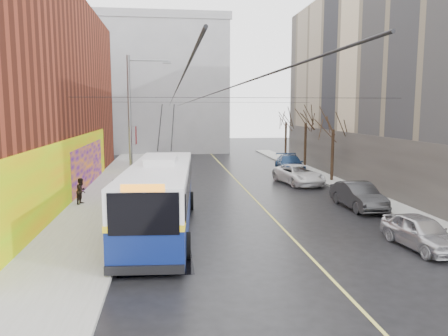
# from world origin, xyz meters

# --- Properties ---
(ground) EXTENTS (140.00, 140.00, 0.00)m
(ground) POSITION_xyz_m (0.00, 0.00, 0.00)
(ground) COLOR black
(ground) RESTS_ON ground
(sidewalk_left) EXTENTS (4.00, 60.00, 0.15)m
(sidewalk_left) POSITION_xyz_m (-8.00, 12.00, 0.07)
(sidewalk_left) COLOR gray
(sidewalk_left) RESTS_ON ground
(sidewalk_right) EXTENTS (2.00, 60.00, 0.15)m
(sidewalk_right) POSITION_xyz_m (9.00, 12.00, 0.07)
(sidewalk_right) COLOR gray
(sidewalk_right) RESTS_ON ground
(lane_line) EXTENTS (0.12, 50.00, 0.01)m
(lane_line) POSITION_xyz_m (1.50, 14.00, 0.00)
(lane_line) COLOR #BFB74C
(lane_line) RESTS_ON ground
(building_right) EXTENTS (14.06, 36.00, 16.00)m
(building_right) POSITION_xyz_m (16.99, 14.00, 7.99)
(building_right) COLOR #C2AE8C
(building_right) RESTS_ON ground
(building_far) EXTENTS (20.50, 12.10, 18.00)m
(building_far) POSITION_xyz_m (-6.00, 44.99, 9.02)
(building_far) COLOR gray
(building_far) RESTS_ON ground
(streetlight_pole) EXTENTS (2.65, 0.60, 9.00)m
(streetlight_pole) POSITION_xyz_m (-6.14, 10.00, 4.85)
(streetlight_pole) COLOR slate
(streetlight_pole) RESTS_ON ground
(catenary_wires) EXTENTS (18.00, 60.00, 0.22)m
(catenary_wires) POSITION_xyz_m (-2.54, 14.77, 6.25)
(catenary_wires) COLOR black
(tree_near) EXTENTS (3.20, 3.20, 6.40)m
(tree_near) POSITION_xyz_m (9.00, 16.00, 4.98)
(tree_near) COLOR black
(tree_near) RESTS_ON ground
(tree_mid) EXTENTS (3.20, 3.20, 6.68)m
(tree_mid) POSITION_xyz_m (9.00, 23.00, 5.25)
(tree_mid) COLOR black
(tree_mid) RESTS_ON ground
(tree_far) EXTENTS (3.20, 3.20, 6.57)m
(tree_far) POSITION_xyz_m (9.00, 30.00, 5.14)
(tree_far) COLOR black
(tree_far) RESTS_ON ground
(puddle) EXTENTS (2.71, 2.88, 0.01)m
(puddle) POSITION_xyz_m (-4.50, -1.06, 0.00)
(puddle) COLOR black
(puddle) RESTS_ON ground
(pigeons_flying) EXTENTS (2.38, 2.58, 1.40)m
(pigeons_flying) POSITION_xyz_m (-2.00, 10.42, 6.66)
(pigeons_flying) COLOR slate
(trolleybus) EXTENTS (3.69, 13.02, 6.10)m
(trolleybus) POSITION_xyz_m (-4.42, 3.51, 1.70)
(trolleybus) COLOR #0B1953
(trolleybus) RESTS_ON ground
(parked_car_a) EXTENTS (1.99, 4.22, 1.40)m
(parked_car_a) POSITION_xyz_m (6.43, -0.76, 0.70)
(parked_car_a) COLOR #B0B0B5
(parked_car_a) RESTS_ON ground
(parked_car_b) EXTENTS (1.77, 4.70, 1.53)m
(parked_car_b) POSITION_xyz_m (7.00, 6.61, 0.77)
(parked_car_b) COLOR #29292B
(parked_car_b) RESTS_ON ground
(parked_car_c) EXTENTS (3.34, 5.71, 1.49)m
(parked_car_c) POSITION_xyz_m (6.02, 15.25, 0.75)
(parked_car_c) COLOR silver
(parked_car_c) RESTS_ON ground
(parked_car_d) EXTENTS (2.96, 5.82, 1.62)m
(parked_car_d) POSITION_xyz_m (7.00, 21.22, 0.81)
(parked_car_d) COLOR navy
(parked_car_d) RESTS_ON ground
(following_car) EXTENTS (1.85, 4.45, 1.51)m
(following_car) POSITION_xyz_m (-4.05, 19.73, 0.75)
(following_car) COLOR #A4A3A8
(following_car) RESTS_ON ground
(pedestrian_a) EXTENTS (0.67, 0.78, 1.82)m
(pedestrian_a) POSITION_xyz_m (-6.91, 6.92, 1.06)
(pedestrian_a) COLOR black
(pedestrian_a) RESTS_ON sidewalk_left
(pedestrian_b) EXTENTS (0.79, 0.90, 1.57)m
(pedestrian_b) POSITION_xyz_m (-9.20, 9.28, 0.93)
(pedestrian_b) COLOR black
(pedestrian_b) RESTS_ON sidewalk_left
(pedestrian_c) EXTENTS (1.26, 1.13, 1.70)m
(pedestrian_c) POSITION_xyz_m (-6.75, 10.21, 1.00)
(pedestrian_c) COLOR black
(pedestrian_c) RESTS_ON sidewalk_left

